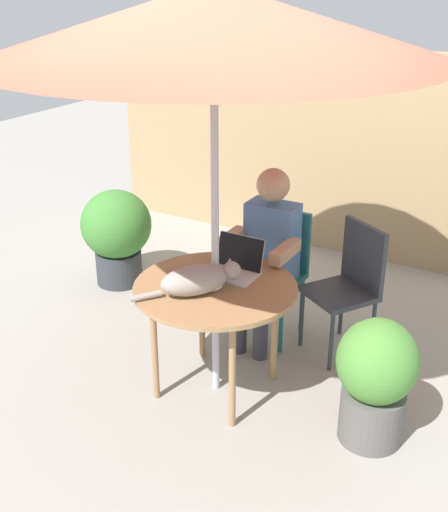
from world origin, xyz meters
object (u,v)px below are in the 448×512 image
object	(u,v)px
chair_occupied	(277,263)
potted_plant_corner	(117,232)
patio_table	(215,295)
potted_plant_near_fence	(376,377)
chair_empty	(350,279)
person_seated	(267,249)
patio_umbrella	(214,20)
laptop	(236,263)
cat	(199,280)

from	to	relation	value
chair_occupied	potted_plant_corner	size ratio (longest dim) A/B	1.13
patio_table	potted_plant_near_fence	bearing A→B (deg)	1.92
potted_plant_near_fence	potted_plant_corner	distance (m)	2.59
chair_empty	person_seated	bearing A→B (deg)	-161.53
patio_umbrella	laptop	xyz separation A→B (m)	(0.02, 0.22, -1.40)
chair_empty	potted_plant_near_fence	world-z (taller)	chair_empty
potted_plant_near_fence	person_seated	bearing A→B (deg)	147.03
chair_occupied	potted_plant_corner	world-z (taller)	chair_occupied
patio_table	cat	bearing A→B (deg)	-104.61
person_seated	laptop	world-z (taller)	person_seated
chair_occupied	cat	world-z (taller)	chair_occupied
chair_empty	potted_plant_corner	distance (m)	2.00
person_seated	patio_table	bearing A→B (deg)	-90.00
patio_umbrella	chair_empty	distance (m)	1.94
patio_table	patio_umbrella	world-z (taller)	patio_umbrella
patio_table	potted_plant_corner	world-z (taller)	potted_plant_corner
patio_umbrella	cat	size ratio (longest dim) A/B	4.61
chair_occupied	chair_empty	distance (m)	0.53
cat	potted_plant_corner	distance (m)	1.79
chair_empty	cat	bearing A→B (deg)	-120.07
person_seated	potted_plant_corner	distance (m)	1.50
chair_occupied	chair_empty	xyz separation A→B (m)	(0.53, 0.02, 0.00)
patio_umbrella	person_seated	bearing A→B (deg)	90.00
person_seated	potted_plant_near_fence	xyz separation A→B (m)	(0.99, -0.64, -0.30)
patio_table	chair_occupied	distance (m)	0.84
chair_empty	potted_plant_near_fence	xyz separation A→B (m)	(0.45, -0.82, -0.13)
patio_umbrella	potted_plant_near_fence	world-z (taller)	patio_umbrella
person_seated	cat	bearing A→B (deg)	-92.39
patio_umbrella	chair_occupied	xyz separation A→B (m)	(0.00, 0.83, -1.66)
person_seated	chair_occupied	bearing A→B (deg)	90.00
cat	patio_table	bearing A→B (deg)	75.39
cat	potted_plant_corner	xyz separation A→B (m)	(-1.43, 1.01, -0.36)
patio_table	patio_umbrella	size ratio (longest dim) A/B	0.41
chair_empty	cat	size ratio (longest dim) A/B	1.74
chair_occupied	laptop	distance (m)	0.66
laptop	cat	distance (m)	0.35
patio_table	chair_empty	world-z (taller)	chair_empty
person_seated	cat	distance (m)	0.81
patio_umbrella	laptop	distance (m)	1.42
patio_umbrella	potted_plant_corner	world-z (taller)	patio_umbrella
patio_table	chair_occupied	bearing A→B (deg)	90.00
person_seated	potted_plant_corner	world-z (taller)	person_seated
person_seated	chair_empty	bearing A→B (deg)	18.47
chair_occupied	patio_umbrella	bearing A→B (deg)	-90.00
cat	patio_umbrella	bearing A→B (deg)	75.39
potted_plant_near_fence	potted_plant_corner	xyz separation A→B (m)	(-2.45, 0.85, 0.05)
potted_plant_near_fence	patio_table	bearing A→B (deg)	-178.08
patio_table	cat	distance (m)	0.20
chair_empty	patio_table	bearing A→B (deg)	-122.09
patio_table	person_seated	bearing A→B (deg)	90.00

